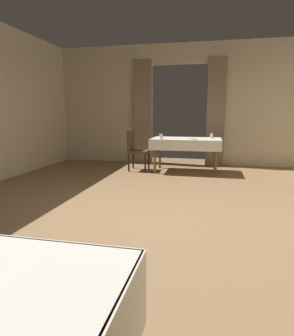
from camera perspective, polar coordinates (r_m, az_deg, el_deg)
name	(u,v)px	position (r m, az deg, el deg)	size (l,w,h in m)	color
ground	(141,217)	(3.79, -1.23, -9.46)	(10.08, 10.08, 0.00)	olive
wall_back	(179,104)	(7.69, 6.25, 12.18)	(6.40, 0.27, 3.00)	beige
dining_table_mid	(186,142)	(6.59, 7.63, 4.97)	(1.53, 0.88, 0.75)	brown
chair_mid_left	(135,148)	(6.73, -2.26, 3.90)	(0.44, 0.44, 0.93)	black
glass_mid_a	(161,136)	(6.37, 2.75, 6.15)	(0.08, 0.08, 0.11)	silver
glass_mid_b	(212,136)	(6.68, 12.41, 6.12)	(0.07, 0.07, 0.11)	silver
plate_mid_c	(192,139)	(6.37, 8.72, 5.58)	(0.24, 0.24, 0.01)	white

